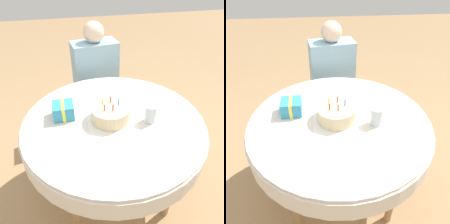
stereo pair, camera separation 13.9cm
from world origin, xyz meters
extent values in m
plane|color=#A37F56|center=(0.00, 0.00, 0.00)|extent=(12.00, 12.00, 0.00)
cylinder|color=silver|center=(0.00, 0.00, 0.71)|extent=(1.18, 1.18, 0.02)
cylinder|color=silver|center=(0.00, 0.00, 0.63)|extent=(1.20, 1.20, 0.13)
cylinder|color=#A37A4C|center=(-0.32, -0.32, 0.35)|extent=(0.05, 0.05, 0.70)
cylinder|color=#A37A4C|center=(0.32, -0.32, 0.35)|extent=(0.05, 0.05, 0.70)
cylinder|color=#A37A4C|center=(-0.32, 0.32, 0.35)|extent=(0.05, 0.05, 0.70)
cylinder|color=#A37A4C|center=(0.32, 0.32, 0.35)|extent=(0.05, 0.05, 0.70)
cube|color=brown|center=(0.02, 0.85, 0.43)|extent=(0.43, 0.43, 0.04)
cube|color=brown|center=(0.00, 1.02, 0.65)|extent=(0.34, 0.07, 0.40)
cylinder|color=brown|center=(-0.12, 0.67, 0.21)|extent=(0.04, 0.04, 0.41)
cylinder|color=brown|center=(0.21, 0.71, 0.21)|extent=(0.04, 0.04, 0.41)
cylinder|color=brown|center=(-0.16, 0.99, 0.21)|extent=(0.04, 0.04, 0.41)
cylinder|color=brown|center=(0.16, 1.03, 0.21)|extent=(0.04, 0.04, 0.41)
cylinder|color=beige|center=(-0.06, 0.67, 0.22)|extent=(0.09, 0.09, 0.45)
cylinder|color=beige|center=(0.15, 0.70, 0.22)|extent=(0.09, 0.09, 0.45)
cube|color=#8CB7D1|center=(0.02, 0.85, 0.70)|extent=(0.44, 0.28, 0.50)
sphere|color=beige|center=(0.02, 0.85, 1.03)|extent=(0.19, 0.19, 0.19)
cube|color=white|center=(-0.02, 0.00, 0.72)|extent=(0.30, 0.30, 0.00)
cylinder|color=beige|center=(-0.02, 0.00, 0.77)|extent=(0.25, 0.25, 0.09)
cylinder|color=blue|center=(0.04, 0.01, 0.84)|extent=(0.01, 0.01, 0.05)
cylinder|color=red|center=(-0.01, 0.05, 0.84)|extent=(0.01, 0.01, 0.05)
cylinder|color=gold|center=(-0.06, 0.04, 0.84)|extent=(0.01, 0.01, 0.05)
cylinder|color=red|center=(-0.06, -0.03, 0.84)|extent=(0.01, 0.01, 0.05)
cylinder|color=red|center=(-0.01, -0.04, 0.84)|extent=(0.01, 0.01, 0.05)
cylinder|color=silver|center=(0.22, -0.08, 0.78)|extent=(0.07, 0.07, 0.12)
cube|color=teal|center=(-0.31, 0.10, 0.77)|extent=(0.13, 0.13, 0.10)
cube|color=#EAE54C|center=(-0.31, 0.10, 0.77)|extent=(0.02, 0.14, 0.10)
camera|label=1|loc=(-0.26, -1.09, 1.60)|focal=35.00mm
camera|label=2|loc=(-0.13, -1.12, 1.60)|focal=35.00mm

